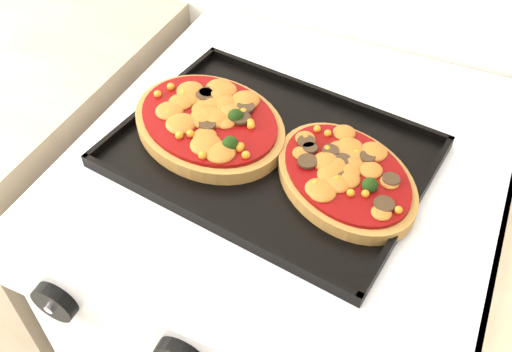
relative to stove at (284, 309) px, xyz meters
The scene contains 6 objects.
stove is the anchor object (origin of this frame).
control_panel 0.51m from the stove, 90.00° to the right, with size 0.60×0.02×0.09m, color silver.
knob_left 0.55m from the stove, 118.96° to the right, with size 0.06×0.06×0.02m, color black.
baking_tray 0.47m from the stove, 119.38° to the right, with size 0.42×0.31×0.02m, color black.
pizza_left 0.50m from the stove, 164.21° to the right, with size 0.24×0.19×0.04m, color #A26F37, non-canonical shape.
pizza_right 0.49m from the stove, 29.86° to the right, with size 0.22×0.16×0.03m, color #A26F37, non-canonical shape.
Camera 1 is at (0.24, 1.13, 1.47)m, focal length 40.00 mm.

